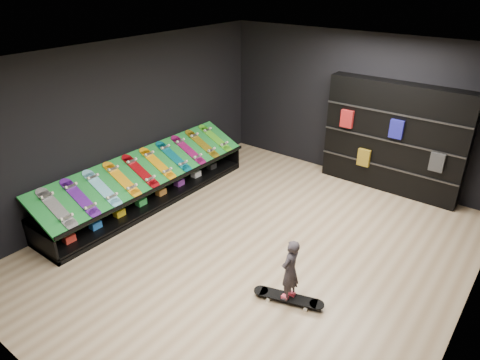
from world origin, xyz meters
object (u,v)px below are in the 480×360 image
Objects in this scene: display_rack at (149,189)px; floor_skateboard at (288,299)px; back_shelving at (393,138)px; child at (289,281)px.

floor_skateboard is (3.62, -0.76, -0.21)m from display_rack.
back_shelving is (3.44, 3.32, 0.84)m from display_rack.
display_rack is at bearing -136.01° from back_shelving.
back_shelving reaches higher than floor_skateboard.
back_shelving is 4.15m from child.
display_rack is at bearing 150.80° from floor_skateboard.
display_rack is 1.65× the size of back_shelving.
child is (3.62, -0.76, 0.11)m from display_rack.
display_rack is 4.85m from back_shelving.
child is (0.18, -4.08, -0.73)m from back_shelving.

